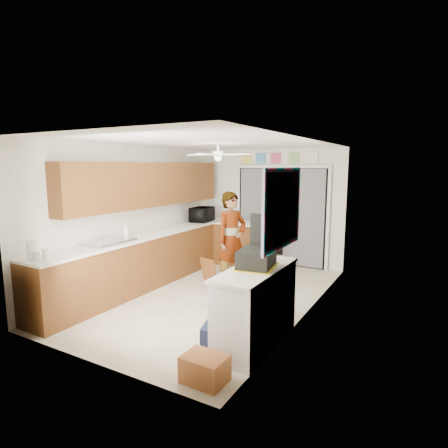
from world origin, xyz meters
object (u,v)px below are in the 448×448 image
at_px(cardboard_box, 205,369).
at_px(dog, 255,266).
at_px(man, 232,239).
at_px(microwave, 202,214).
at_px(soap_bottle, 126,229).
at_px(suitcase, 256,258).
at_px(navy_crate, 220,336).
at_px(paper_towel_roll, 31,250).

bearing_deg(cardboard_box, dog, 106.90).
bearing_deg(man, cardboard_box, -135.03).
distance_m(microwave, soap_bottle, 2.19).
bearing_deg(suitcase, cardboard_box, -102.72).
bearing_deg(dog, suitcase, -69.01).
bearing_deg(navy_crate, microwave, 125.93).
distance_m(navy_crate, man, 2.39).
bearing_deg(cardboard_box, man, 113.32).
xyz_separation_m(suitcase, dog, (-1.14, 2.48, -0.85)).
bearing_deg(dog, navy_crate, -77.38).
distance_m(man, dog, 0.99).
relative_size(microwave, cardboard_box, 1.29).
distance_m(cardboard_box, man, 3.13).
bearing_deg(suitcase, soap_bottle, 158.77).
bearing_deg(paper_towel_roll, soap_bottle, 89.73).
bearing_deg(cardboard_box, paper_towel_roll, -178.90).
height_order(soap_bottle, navy_crate, soap_bottle).
bearing_deg(soap_bottle, cardboard_box, -32.22).
bearing_deg(cardboard_box, suitcase, 86.21).
bearing_deg(cardboard_box, navy_crate, 108.81).
bearing_deg(microwave, cardboard_box, -154.99).
distance_m(paper_towel_roll, suitcase, 2.90).
height_order(soap_bottle, dog, soap_bottle).
xyz_separation_m(microwave, cardboard_box, (2.49, -3.83, -0.96)).
height_order(paper_towel_roll, man, man).
height_order(paper_towel_roll, dog, paper_towel_roll).
xyz_separation_m(suitcase, navy_crate, (-0.32, -0.32, -0.92)).
bearing_deg(paper_towel_roll, man, 63.84).
xyz_separation_m(soap_bottle, suitcase, (2.67, -0.58, -0.04)).
xyz_separation_m(suitcase, man, (-1.28, 1.75, -0.20)).
relative_size(suitcase, man, 0.30).
height_order(microwave, dog, microwave).
bearing_deg(cardboard_box, soap_bottle, 147.78).
relative_size(microwave, man, 0.33).
xyz_separation_m(paper_towel_roll, man, (1.40, 2.85, -0.22)).
distance_m(microwave, man, 1.67).
bearing_deg(man, dog, 11.46).
bearing_deg(dog, paper_towel_roll, -116.90).
bearing_deg(navy_crate, paper_towel_roll, -161.61).
distance_m(soap_bottle, man, 1.83).
bearing_deg(man, paper_towel_roll, 175.50).
xyz_separation_m(cardboard_box, man, (-1.21, 2.80, 0.71)).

